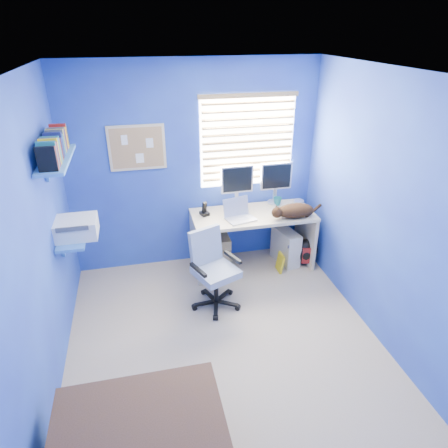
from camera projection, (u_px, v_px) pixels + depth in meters
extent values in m
cube|color=tan|center=(224.00, 339.00, 3.96)|extent=(3.00, 3.20, 0.00)
cube|color=white|center=(224.00, 72.00, 2.84)|extent=(3.00, 3.20, 0.00)
cube|color=#2536A2|center=(194.00, 168.00, 4.80)|extent=(3.00, 0.01, 2.50)
cube|color=#2536A2|center=(294.00, 369.00, 2.01)|extent=(3.00, 0.01, 2.50)
cube|color=#2536A2|center=(36.00, 247.00, 3.11)|extent=(0.01, 3.20, 2.50)
cube|color=#2536A2|center=(381.00, 211.00, 3.70)|extent=(0.01, 3.20, 2.50)
cube|color=#CFB889|center=(252.00, 240.00, 5.02)|extent=(1.48, 0.65, 0.74)
cube|color=silver|center=(241.00, 211.00, 4.66)|extent=(0.38, 0.33, 0.22)
cube|color=silver|center=(237.00, 187.00, 4.92)|extent=(0.40, 0.13, 0.54)
cube|color=silver|center=(275.00, 183.00, 5.02)|extent=(0.40, 0.12, 0.54)
cube|color=black|center=(204.00, 209.00, 4.78)|extent=(0.12, 0.13, 0.17)
imported|color=#187173|center=(277.00, 201.00, 5.06)|extent=(0.10, 0.09, 0.10)
cylinder|color=silver|center=(299.00, 203.00, 5.06)|extent=(0.13, 0.13, 0.07)
ellipsoid|color=black|center=(295.00, 211.00, 4.74)|extent=(0.48, 0.29, 0.16)
cube|color=beige|center=(286.00, 246.00, 5.17)|extent=(0.28, 0.47, 0.45)
cube|color=tan|center=(216.00, 251.00, 5.10)|extent=(0.35, 0.28, 0.41)
cube|color=yellow|center=(280.00, 263.00, 5.01)|extent=(0.03, 0.17, 0.24)
ellipsoid|color=black|center=(306.00, 252.00, 5.13)|extent=(0.35, 0.29, 0.36)
cylinder|color=black|center=(216.00, 303.00, 4.44)|extent=(0.66, 0.66, 0.06)
cylinder|color=black|center=(216.00, 288.00, 4.35)|extent=(0.07, 0.07, 0.34)
cube|color=#8B96B1|center=(216.00, 272.00, 4.25)|extent=(0.54, 0.54, 0.08)
cube|color=#8B96B1|center=(206.00, 245.00, 4.29)|extent=(0.37, 0.20, 0.39)
cube|color=white|center=(247.00, 141.00, 4.78)|extent=(1.15, 0.01, 1.10)
cube|color=#AB8351|center=(248.00, 142.00, 4.76)|extent=(1.10, 0.03, 1.00)
cube|color=#CFB889|center=(137.00, 148.00, 4.52)|extent=(0.64, 0.02, 0.52)
cube|color=tan|center=(137.00, 148.00, 4.51)|extent=(0.58, 0.01, 0.46)
cube|color=#4080CD|center=(73.00, 237.00, 3.94)|extent=(0.26, 0.55, 0.03)
cube|color=silver|center=(75.00, 228.00, 3.90)|extent=(0.42, 0.34, 0.18)
cube|color=#4080CD|center=(56.00, 159.00, 3.57)|extent=(0.24, 0.90, 0.03)
cube|color=navy|center=(53.00, 146.00, 3.52)|extent=(0.15, 0.80, 0.22)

